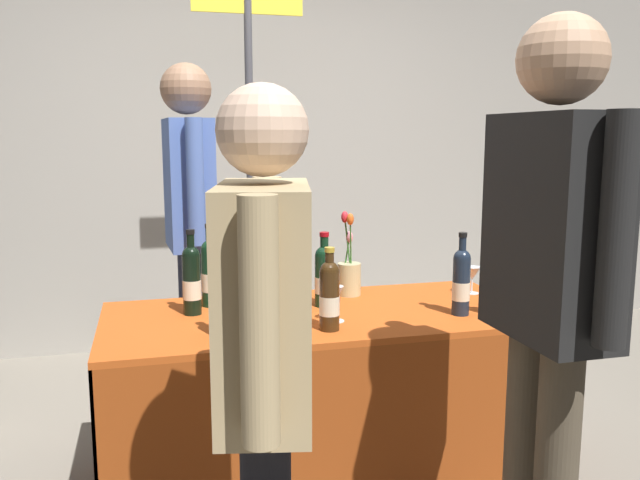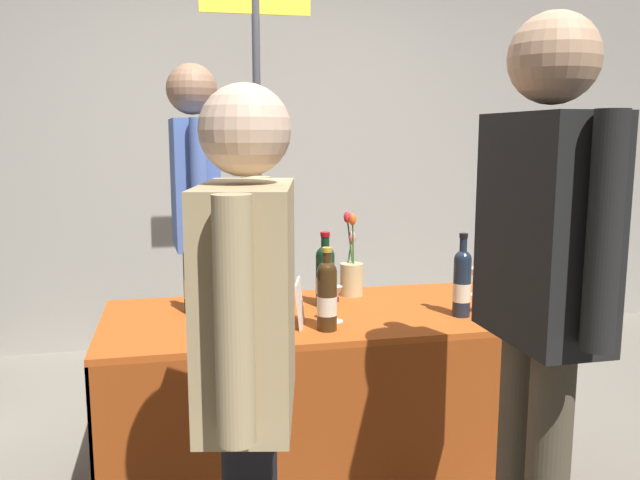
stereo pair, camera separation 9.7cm
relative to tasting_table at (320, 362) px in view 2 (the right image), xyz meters
name	(u,v)px [view 2 (the right image)]	position (x,y,z in m)	size (l,w,h in m)	color
ground_plane	(320,477)	(0.00, 0.00, -0.51)	(12.00, 12.00, 0.00)	gray
back_partition	(257,152)	(0.00, 2.02, 0.81)	(6.62, 0.12, 2.65)	#9E998E
tasting_table	(320,362)	(0.00, 0.00, 0.00)	(1.74, 0.79, 0.73)	#B74C19
featured_wine_bottle	(327,294)	(-0.03, -0.24, 0.35)	(0.08, 0.08, 0.31)	#38230F
display_bottle_0	(325,275)	(0.04, 0.09, 0.35)	(0.08, 0.08, 0.32)	black
display_bottle_1	(508,285)	(0.69, -0.26, 0.35)	(0.07, 0.07, 0.34)	#192333
display_bottle_2	(212,271)	(-0.42, 0.22, 0.36)	(0.08, 0.08, 0.35)	black
display_bottle_3	(256,285)	(-0.26, -0.03, 0.35)	(0.08, 0.08, 0.32)	#192333
display_bottle_4	(222,297)	(-0.41, -0.23, 0.36)	(0.08, 0.08, 0.34)	black
display_bottle_5	(192,278)	(-0.51, 0.11, 0.36)	(0.07, 0.07, 0.35)	black
display_bottle_6	(462,282)	(0.54, -0.17, 0.35)	(0.07, 0.07, 0.34)	#192333
display_bottle_7	(270,274)	(-0.17, 0.20, 0.34)	(0.07, 0.07, 0.30)	black
display_bottle_8	(265,294)	(-0.25, -0.16, 0.35)	(0.08, 0.08, 0.31)	black
wine_glass_near_vendor	(476,275)	(0.75, 0.14, 0.30)	(0.08, 0.08, 0.12)	silver
wine_glass_mid	(335,296)	(0.03, -0.14, 0.31)	(0.07, 0.07, 0.14)	silver
flower_vase	(352,274)	(0.20, 0.25, 0.31)	(0.11, 0.11, 0.38)	tan
brochure_stand	(300,303)	(-0.11, -0.16, 0.30)	(0.18, 0.01, 0.17)	silver
vendor_presenter	(195,209)	(-0.47, 0.75, 0.57)	(0.24, 0.56, 1.78)	#2D3347
taster_foreground_right	(542,273)	(0.42, -0.94, 0.56)	(0.24, 0.58, 1.76)	#4C4233
taster_foreground_left	(249,349)	(-0.40, -1.01, 0.42)	(0.30, 0.59, 1.56)	black
booth_signpost	(257,134)	(-0.10, 1.14, 0.93)	(0.60, 0.04, 2.30)	#47474C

